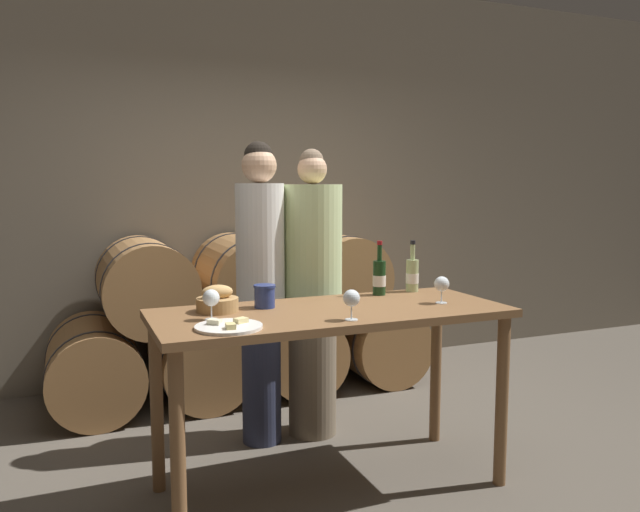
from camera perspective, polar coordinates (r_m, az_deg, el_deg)
ground_plane at (r=3.40m, az=1.00°, el=-20.34°), size 10.00×10.00×0.00m
stone_wall_back at (r=5.09m, az=-8.79°, el=7.19°), size 10.00×0.12×3.20m
barrel_stack at (r=4.65m, az=-6.91°, el=-5.86°), size 2.74×0.88×1.17m
tasting_table at (r=3.12m, az=1.03°, el=-7.09°), size 1.75×0.73×0.92m
person_left at (r=3.68m, az=-5.47°, el=-2.82°), size 0.28×0.28×1.79m
person_right at (r=3.79m, az=-0.70°, el=-3.34°), size 0.36×0.36×1.75m
wine_bottle_red at (r=3.49m, az=5.44°, el=-1.92°), size 0.07×0.07×0.30m
wine_bottle_white at (r=3.63m, az=8.44°, el=-1.70°), size 0.07×0.07×0.30m
blue_crock at (r=3.14m, az=-5.09°, el=-3.58°), size 0.11×0.11×0.12m
bread_basket at (r=3.07m, az=-9.36°, el=-4.12°), size 0.20×0.20×0.13m
cheese_plate at (r=2.72m, az=-8.35°, el=-6.38°), size 0.29×0.29×0.04m
wine_glass_far_left at (r=2.88m, az=-9.93°, el=-3.85°), size 0.08×0.08×0.14m
wine_glass_left at (r=2.84m, az=2.90°, el=-3.93°), size 0.08×0.08×0.14m
wine_glass_center at (r=3.29m, az=11.06°, el=-2.57°), size 0.08×0.08×0.14m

